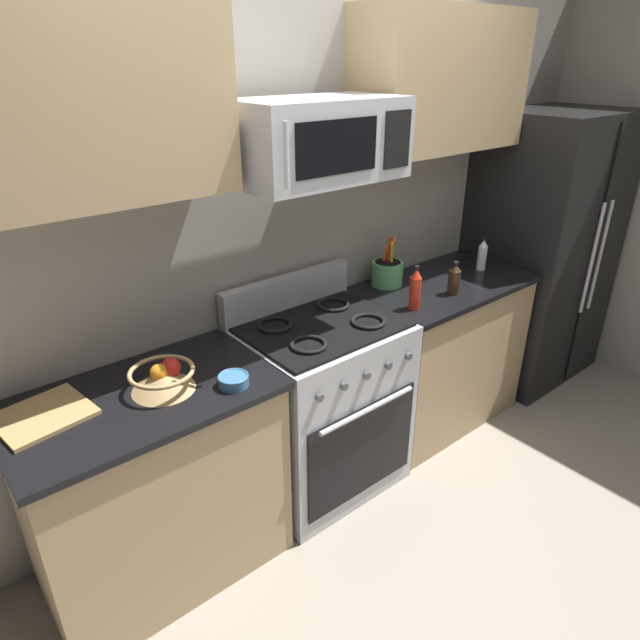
{
  "coord_description": "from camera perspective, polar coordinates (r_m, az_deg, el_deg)",
  "views": [
    {
      "loc": [
        -1.5,
        -1.17,
        2.09
      ],
      "look_at": [
        -0.11,
        0.52,
        1.03
      ],
      "focal_mm": 31.01,
      "sensor_mm": 36.0,
      "label": 1
    }
  ],
  "objects": [
    {
      "name": "refrigerator",
      "position": [
        4.03,
        21.82,
        6.71
      ],
      "size": [
        0.9,
        0.72,
        1.78
      ],
      "color": "black",
      "rests_on": "ground"
    },
    {
      "name": "utensil_crock",
      "position": [
        3.12,
        6.94,
        4.95
      ],
      "size": [
        0.18,
        0.18,
        0.28
      ],
      "color": "#59AD66",
      "rests_on": "counter_right"
    },
    {
      "name": "prep_bowl",
      "position": [
        2.2,
        -8.93,
        -6.15
      ],
      "size": [
        0.12,
        0.12,
        0.05
      ],
      "color": "teal",
      "rests_on": "counter_left"
    },
    {
      "name": "bottle_soy",
      "position": [
        3.07,
        13.68,
        4.11
      ],
      "size": [
        0.06,
        0.06,
        0.18
      ],
      "color": "#382314",
      "rests_on": "counter_right"
    },
    {
      "name": "bottle_vinegar",
      "position": [
        3.46,
        16.4,
        6.46
      ],
      "size": [
        0.05,
        0.05,
        0.2
      ],
      "color": "silver",
      "rests_on": "counter_right"
    },
    {
      "name": "counter_right",
      "position": [
        3.43,
        12.02,
        -3.18
      ],
      "size": [
        1.05,
        0.61,
        0.91
      ],
      "color": "tan",
      "rests_on": "ground"
    },
    {
      "name": "wall_back",
      "position": [
        2.77,
        -4.83,
        9.17
      ],
      "size": [
        8.0,
        0.1,
        2.6
      ],
      "primitive_type": "cube",
      "color": "#9E998E",
      "rests_on": "ground"
    },
    {
      "name": "range_oven",
      "position": [
        2.86,
        0.14,
        -8.62
      ],
      "size": [
        0.76,
        0.65,
        1.09
      ],
      "color": "#B2B5BA",
      "rests_on": "ground"
    },
    {
      "name": "upper_cabinets_right",
      "position": [
        3.12,
        12.44,
        22.93
      ],
      "size": [
        1.04,
        0.34,
        0.68
      ],
      "color": "tan"
    },
    {
      "name": "upper_cabinets_left",
      "position": [
        2.06,
        -24.13,
        20.17
      ],
      "size": [
        1.01,
        0.34,
        0.68
      ],
      "color": "tan"
    },
    {
      "name": "bottle_hot_sauce",
      "position": [
        2.83,
        9.8,
        3.17
      ],
      "size": [
        0.06,
        0.06,
        0.23
      ],
      "color": "red",
      "rests_on": "counter_right"
    },
    {
      "name": "microwave",
      "position": [
        2.4,
        -0.24,
        18.09
      ],
      "size": [
        0.73,
        0.44,
        0.33
      ],
      "color": "#B2B5BA"
    },
    {
      "name": "fruit_basket",
      "position": [
        2.23,
        -15.9,
        -5.75
      ],
      "size": [
        0.25,
        0.25,
        0.11
      ],
      "color": "tan",
      "rests_on": "counter_left"
    },
    {
      "name": "counter_left",
      "position": [
        2.51,
        -16.54,
        -16.04
      ],
      "size": [
        1.02,
        0.61,
        0.91
      ],
      "color": "tan",
      "rests_on": "ground"
    },
    {
      "name": "ground_plane",
      "position": [
        2.83,
        9.18,
        -22.28
      ],
      "size": [
        16.0,
        16.0,
        0.0
      ],
      "primitive_type": "plane",
      "color": "gray"
    },
    {
      "name": "cutting_board",
      "position": [
        2.24,
        -26.66,
        -8.77
      ],
      "size": [
        0.34,
        0.31,
        0.02
      ],
      "primitive_type": "cube",
      "rotation": [
        0.0,
        0.0,
        0.15
      ],
      "color": "tan",
      "rests_on": "counter_left"
    }
  ]
}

